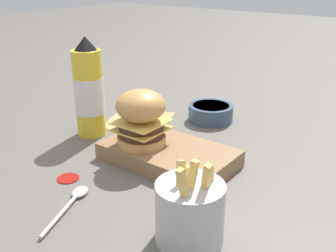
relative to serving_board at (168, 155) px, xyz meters
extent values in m
plane|color=#5B5651|center=(-0.01, 0.00, -0.02)|extent=(6.00, 6.00, 0.00)
cube|color=olive|center=(0.00, 0.00, 0.00)|extent=(0.29, 0.17, 0.04)
cylinder|color=tan|center=(0.06, 0.02, 0.03)|extent=(0.11, 0.11, 0.02)
cylinder|color=#422819|center=(0.06, 0.02, 0.05)|extent=(0.10, 0.10, 0.01)
cube|color=#EAC656|center=(0.06, 0.02, 0.05)|extent=(0.10, 0.10, 0.00)
cylinder|color=#422819|center=(0.06, 0.02, 0.06)|extent=(0.10, 0.10, 0.01)
cube|color=#EAC656|center=(0.06, 0.02, 0.07)|extent=(0.10, 0.10, 0.00)
ellipsoid|color=tan|center=(0.06, 0.02, 0.11)|extent=(0.11, 0.11, 0.07)
cylinder|color=yellow|center=(0.25, -0.01, 0.09)|extent=(0.07, 0.07, 0.22)
cylinder|color=silver|center=(0.25, -0.01, 0.09)|extent=(0.07, 0.07, 0.09)
cone|color=black|center=(0.25, -0.01, 0.22)|extent=(0.05, 0.05, 0.03)
cylinder|color=#B7B7BC|center=(-0.19, 0.19, 0.03)|extent=(0.11, 0.11, 0.10)
cube|color=#E5B760|center=(-0.18, 0.20, 0.08)|extent=(0.02, 0.03, 0.08)
cube|color=#E5B760|center=(-0.20, 0.22, 0.09)|extent=(0.01, 0.03, 0.09)
cube|color=#E5B760|center=(-0.19, 0.20, 0.08)|extent=(0.02, 0.02, 0.09)
cube|color=#E5B760|center=(-0.21, 0.18, 0.08)|extent=(0.03, 0.03, 0.09)
cube|color=#E5B760|center=(-0.16, 0.18, 0.07)|extent=(0.02, 0.02, 0.06)
cube|color=#E5B760|center=(-0.20, 0.16, 0.07)|extent=(0.02, 0.03, 0.07)
cylinder|color=#384C66|center=(0.06, -0.28, 0.00)|extent=(0.12, 0.12, 0.04)
cylinder|color=#669356|center=(0.06, -0.28, 0.02)|extent=(0.10, 0.10, 0.01)
cylinder|color=silver|center=(0.02, 0.28, -0.01)|extent=(0.05, 0.11, 0.01)
ellipsoid|color=silver|center=(0.05, 0.21, -0.01)|extent=(0.04, 0.05, 0.01)
cylinder|color=#9E140F|center=(0.12, 0.18, -0.02)|extent=(0.04, 0.04, 0.00)
cube|color=tan|center=(0.22, -0.15, -0.02)|extent=(0.22, 0.22, 0.00)
camera|label=1|loc=(-0.47, 0.62, 0.38)|focal=42.00mm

